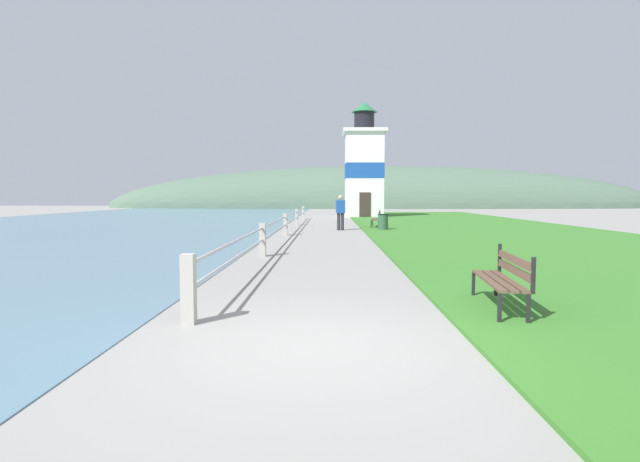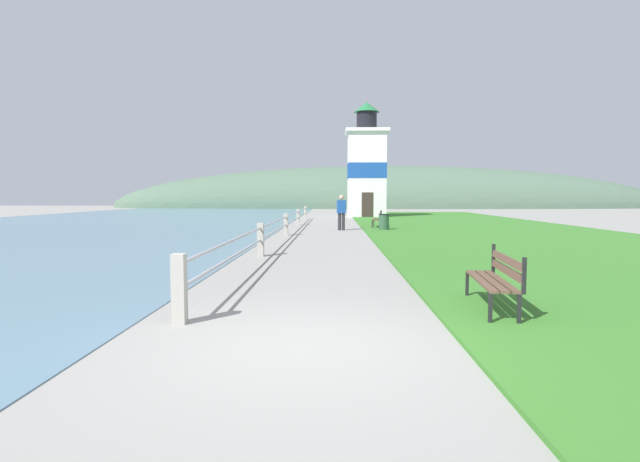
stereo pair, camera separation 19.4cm
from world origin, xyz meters
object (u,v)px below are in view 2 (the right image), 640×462
Objects in this scene: park_bench_near at (497,276)px; lighthouse at (366,168)px; trash_bin at (384,222)px; person_strolling at (341,211)px; park_bench_midway at (378,218)px.

lighthouse is (0.21, 33.39, 3.45)m from park_bench_near.
trash_bin is at bearing -90.58° from lighthouse.
lighthouse is 5.21× the size of person_strolling.
park_bench_midway is 14.36m from lighthouse.
park_bench_near and park_bench_midway have the same top height.
park_bench_midway is 2.75m from person_strolling.
park_bench_near is 2.27× the size of trash_bin.
person_strolling is at bearing -77.85° from park_bench_near.
park_bench_midway is at bearing -59.07° from person_strolling.
park_bench_near is 0.21× the size of lighthouse.
park_bench_near is 17.74m from person_strolling.
person_strolling is 2.19m from trash_bin.
park_bench_midway is 2.11m from trash_bin.
park_bench_near is 17.34m from trash_bin.
trash_bin is at bearing 99.93° from park_bench_midway.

